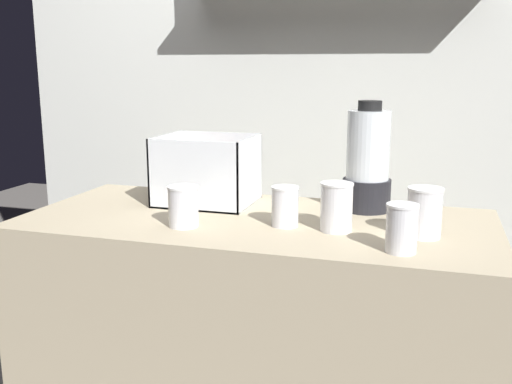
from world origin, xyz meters
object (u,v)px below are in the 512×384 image
object	(u,v)px
blender_pitcher	(368,163)
juice_cup_beet_middle	(336,210)
juice_cup_beet_far_left	(183,208)
juice_cup_beet_right	(402,232)
juice_cup_beet_far_right	(424,215)
carrot_display_bin	(206,181)
juice_cup_pomegranate_left	(285,209)

from	to	relation	value
blender_pitcher	juice_cup_beet_middle	size ratio (longest dim) A/B	2.54
juice_cup_beet_far_left	juice_cup_beet_middle	xyz separation A→B (m)	(0.42, 0.08, 0.01)
juice_cup_beet_right	juice_cup_beet_far_right	size ratio (longest dim) A/B	0.90
blender_pitcher	juice_cup_beet_middle	distance (m)	0.28
carrot_display_bin	juice_cup_beet_far_right	distance (m)	0.73
blender_pitcher	juice_cup_beet_far_left	bearing A→B (deg)	-143.75
juice_cup_beet_far_right	juice_cup_beet_middle	bearing A→B (deg)	-177.96
juice_cup_beet_far_left	juice_cup_beet_far_right	size ratio (longest dim) A/B	0.87
juice_cup_beet_far_left	juice_cup_beet_middle	bearing A→B (deg)	11.03
juice_cup_beet_right	juice_cup_beet_far_right	bearing A→B (deg)	71.55
blender_pitcher	juice_cup_beet_far_left	size ratio (longest dim) A/B	2.94
juice_cup_beet_right	juice_cup_beet_far_right	distance (m)	0.16
carrot_display_bin	juice_cup_pomegranate_left	size ratio (longest dim) A/B	2.66
carrot_display_bin	juice_cup_beet_right	size ratio (longest dim) A/B	2.52
juice_cup_pomegranate_left	juice_cup_beet_right	size ratio (longest dim) A/B	0.95
blender_pitcher	juice_cup_pomegranate_left	xyz separation A→B (m)	(-0.20, -0.26, -0.10)
juice_cup_beet_middle	juice_cup_beet_right	xyz separation A→B (m)	(0.18, -0.14, -0.01)
juice_cup_pomegranate_left	juice_cup_beet_far_right	world-z (taller)	juice_cup_beet_far_right
blender_pitcher	juice_cup_beet_far_left	distance (m)	0.59
blender_pitcher	juice_cup_pomegranate_left	bearing A→B (deg)	-127.65
juice_cup_beet_right	carrot_display_bin	bearing A→B (deg)	151.77
juice_cup_beet_far_left	juice_cup_beet_middle	world-z (taller)	juice_cup_beet_middle
juice_cup_beet_right	juice_cup_beet_far_left	bearing A→B (deg)	174.39
juice_cup_beet_far_right	carrot_display_bin	bearing A→B (deg)	164.07
juice_cup_beet_far_right	juice_cup_beet_right	bearing A→B (deg)	-108.45
blender_pitcher	juice_cup_beet_far_right	size ratio (longest dim) A/B	2.56
blender_pitcher	juice_cup_pomegranate_left	distance (m)	0.34
juice_cup_pomegranate_left	juice_cup_beet_far_right	bearing A→B (deg)	0.27
juice_cup_pomegranate_left	juice_cup_beet_middle	distance (m)	0.15
blender_pitcher	juice_cup_beet_right	bearing A→B (deg)	-72.11
juice_cup_beet_far_left	juice_cup_beet_middle	distance (m)	0.43
juice_cup_beet_far_left	juice_cup_beet_far_right	distance (m)	0.66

